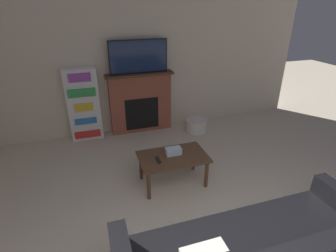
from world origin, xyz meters
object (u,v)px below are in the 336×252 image
(tv, at_px, (139,57))
(storage_basket, at_px, (196,125))
(fireplace, at_px, (141,102))
(coffee_table, at_px, (173,160))
(bookshelf, at_px, (84,105))

(tv, bearing_deg, storage_basket, -19.59)
(fireplace, height_order, storage_basket, fireplace)
(fireplace, height_order, coffee_table, fireplace)
(tv, height_order, storage_basket, tv)
(fireplace, xyz_separation_m, coffee_table, (0.05, -1.88, -0.21))
(bookshelf, distance_m, storage_basket, 2.23)
(tv, distance_m, storage_basket, 1.77)
(tv, height_order, bookshelf, tv)
(tv, xyz_separation_m, storage_basket, (1.06, -0.38, -1.37))
(bookshelf, xyz_separation_m, storage_basket, (2.13, -0.37, -0.56))
(fireplace, distance_m, bookshelf, 1.08)
(storage_basket, bearing_deg, coffee_table, -124.34)
(fireplace, distance_m, storage_basket, 1.22)
(bookshelf, bearing_deg, coffee_table, -58.85)
(coffee_table, height_order, bookshelf, bookshelf)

